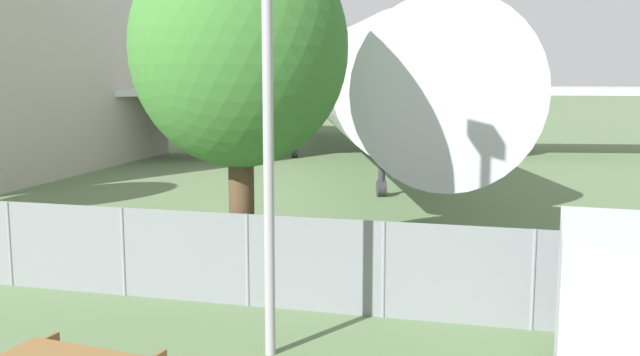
% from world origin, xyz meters
% --- Properties ---
extents(perimeter_fence, '(56.07, 0.07, 1.75)m').
position_xyz_m(perimeter_fence, '(-0.00, 9.81, 0.87)').
color(perimeter_fence, gray).
rests_on(perimeter_fence, ground).
extents(airplane, '(30.69, 38.73, 12.48)m').
position_xyz_m(airplane, '(-2.87, 31.70, 3.82)').
color(airplane, silver).
rests_on(airplane, ground).
extents(tree_behind_benches, '(4.02, 4.02, 6.98)m').
position_xyz_m(tree_behind_benches, '(-0.27, 10.27, 4.73)').
color(tree_behind_benches, '#4C3823').
rests_on(tree_behind_benches, ground).
extents(light_mast, '(0.44, 0.44, 7.48)m').
position_xyz_m(light_mast, '(1.15, 7.67, 4.59)').
color(light_mast, '#99999E').
rests_on(light_mast, ground).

